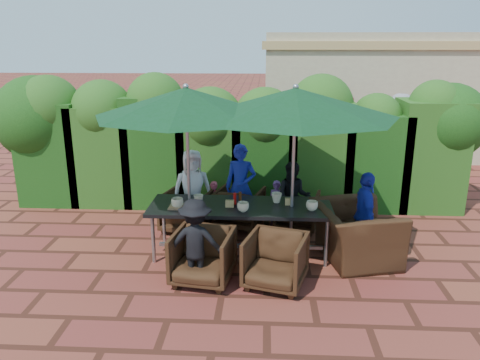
{
  "coord_description": "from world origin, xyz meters",
  "views": [
    {
      "loc": [
        0.5,
        -6.18,
        3.0
      ],
      "look_at": [
        0.15,
        0.4,
        1.04
      ],
      "focal_mm": 35.0,
      "sensor_mm": 36.0,
      "label": 1
    }
  ],
  "objects_px": {
    "chair_far_left": "(187,209)",
    "umbrella_right": "(295,103)",
    "chair_far_mid": "(240,206)",
    "chair_end_right": "(356,224)",
    "dining_table": "(240,210)",
    "chair_near_left": "(203,254)",
    "chair_near_right": "(275,258)",
    "chair_far_right": "(297,209)",
    "umbrella_left": "(186,102)"
  },
  "relations": [
    {
      "from": "chair_far_left",
      "to": "umbrella_right",
      "type": "bearing_deg",
      "value": 168.61
    },
    {
      "from": "chair_far_mid",
      "to": "chair_end_right",
      "type": "bearing_deg",
      "value": 162.56
    },
    {
      "from": "chair_far_mid",
      "to": "dining_table",
      "type": "bearing_deg",
      "value": 109.75
    },
    {
      "from": "dining_table",
      "to": "chair_far_mid",
      "type": "distance_m",
      "value": 1.1
    },
    {
      "from": "chair_near_left",
      "to": "dining_table",
      "type": "bearing_deg",
      "value": 71.4
    },
    {
      "from": "umbrella_right",
      "to": "chair_near_right",
      "type": "bearing_deg",
      "value": -104.93
    },
    {
      "from": "dining_table",
      "to": "chair_far_right",
      "type": "bearing_deg",
      "value": 48.77
    },
    {
      "from": "umbrella_right",
      "to": "chair_near_left",
      "type": "height_order",
      "value": "umbrella_right"
    },
    {
      "from": "dining_table",
      "to": "chair_far_mid",
      "type": "relative_size",
      "value": 3.53
    },
    {
      "from": "chair_far_right",
      "to": "dining_table",
      "type": "bearing_deg",
      "value": 61.76
    },
    {
      "from": "umbrella_right",
      "to": "chair_far_mid",
      "type": "relative_size",
      "value": 3.79
    },
    {
      "from": "chair_near_left",
      "to": "chair_near_right",
      "type": "height_order",
      "value": "chair_near_left"
    },
    {
      "from": "chair_far_left",
      "to": "chair_far_right",
      "type": "height_order",
      "value": "chair_far_left"
    },
    {
      "from": "chair_far_left",
      "to": "chair_near_left",
      "type": "height_order",
      "value": "chair_near_left"
    },
    {
      "from": "chair_near_left",
      "to": "umbrella_right",
      "type": "bearing_deg",
      "value": 44.73
    },
    {
      "from": "umbrella_left",
      "to": "chair_near_right",
      "type": "bearing_deg",
      "value": -35.62
    },
    {
      "from": "dining_table",
      "to": "chair_near_right",
      "type": "height_order",
      "value": "dining_table"
    },
    {
      "from": "dining_table",
      "to": "chair_far_mid",
      "type": "bearing_deg",
      "value": 93.61
    },
    {
      "from": "dining_table",
      "to": "chair_near_left",
      "type": "distance_m",
      "value": 1.0
    },
    {
      "from": "chair_far_left",
      "to": "chair_end_right",
      "type": "relative_size",
      "value": 0.61
    },
    {
      "from": "umbrella_right",
      "to": "chair_end_right",
      "type": "xyz_separation_m",
      "value": [
        0.9,
        -0.07,
        -1.69
      ]
    },
    {
      "from": "dining_table",
      "to": "chair_near_right",
      "type": "relative_size",
      "value": 3.5
    },
    {
      "from": "umbrella_left",
      "to": "umbrella_right",
      "type": "bearing_deg",
      "value": 1.11
    },
    {
      "from": "dining_table",
      "to": "chair_end_right",
      "type": "distance_m",
      "value": 1.64
    },
    {
      "from": "umbrella_left",
      "to": "chair_near_right",
      "type": "height_order",
      "value": "umbrella_left"
    },
    {
      "from": "chair_end_right",
      "to": "chair_far_mid",
      "type": "bearing_deg",
      "value": 43.84
    },
    {
      "from": "dining_table",
      "to": "umbrella_right",
      "type": "xyz_separation_m",
      "value": [
        0.73,
        -0.0,
        1.54
      ]
    },
    {
      "from": "chair_far_mid",
      "to": "chair_near_right",
      "type": "bearing_deg",
      "value": 122.03
    },
    {
      "from": "dining_table",
      "to": "chair_far_mid",
      "type": "height_order",
      "value": "dining_table"
    },
    {
      "from": "chair_far_mid",
      "to": "chair_near_right",
      "type": "height_order",
      "value": "chair_near_right"
    },
    {
      "from": "dining_table",
      "to": "chair_near_right",
      "type": "distance_m",
      "value": 1.07
    },
    {
      "from": "umbrella_left",
      "to": "chair_far_left",
      "type": "relative_size",
      "value": 3.44
    },
    {
      "from": "umbrella_right",
      "to": "chair_far_mid",
      "type": "bearing_deg",
      "value": 127.04
    },
    {
      "from": "chair_near_left",
      "to": "chair_near_right",
      "type": "distance_m",
      "value": 0.93
    },
    {
      "from": "chair_far_right",
      "to": "chair_near_right",
      "type": "distance_m",
      "value": 1.95
    },
    {
      "from": "dining_table",
      "to": "chair_end_right",
      "type": "height_order",
      "value": "chair_end_right"
    },
    {
      "from": "chair_far_right",
      "to": "chair_near_right",
      "type": "xyz_separation_m",
      "value": [
        -0.39,
        -1.91,
        0.02
      ]
    },
    {
      "from": "chair_far_left",
      "to": "chair_near_right",
      "type": "bearing_deg",
      "value": 144.62
    },
    {
      "from": "chair_far_mid",
      "to": "chair_near_left",
      "type": "bearing_deg",
      "value": 95.01
    },
    {
      "from": "umbrella_right",
      "to": "chair_far_left",
      "type": "bearing_deg",
      "value": 153.12
    },
    {
      "from": "dining_table",
      "to": "chair_end_right",
      "type": "xyz_separation_m",
      "value": [
        1.63,
        -0.07,
        -0.16
      ]
    },
    {
      "from": "chair_far_left",
      "to": "chair_far_right",
      "type": "distance_m",
      "value": 1.82
    },
    {
      "from": "chair_near_left",
      "to": "chair_near_right",
      "type": "xyz_separation_m",
      "value": [
        0.93,
        -0.05,
        -0.01
      ]
    },
    {
      "from": "chair_end_right",
      "to": "dining_table",
      "type": "bearing_deg",
      "value": 74.91
    },
    {
      "from": "umbrella_left",
      "to": "chair_far_mid",
      "type": "height_order",
      "value": "umbrella_left"
    },
    {
      "from": "chair_end_right",
      "to": "chair_far_right",
      "type": "bearing_deg",
      "value": 22.06
    },
    {
      "from": "umbrella_right",
      "to": "chair_end_right",
      "type": "relative_size",
      "value": 2.33
    },
    {
      "from": "chair_far_mid",
      "to": "chair_near_right",
      "type": "distance_m",
      "value": 2.03
    },
    {
      "from": "umbrella_left",
      "to": "chair_far_right",
      "type": "xyz_separation_m",
      "value": [
        1.61,
        1.04,
        -1.87
      ]
    },
    {
      "from": "chair_near_right",
      "to": "chair_end_right",
      "type": "height_order",
      "value": "chair_end_right"
    }
  ]
}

